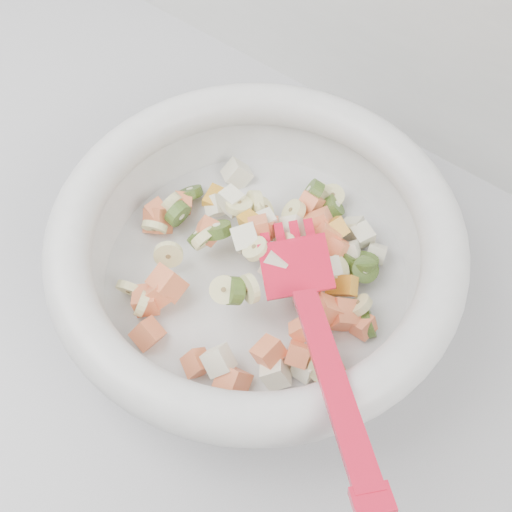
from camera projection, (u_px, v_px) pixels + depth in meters
The scene contains 2 objects.
counter at pixel (187, 402), 1.01m from camera, with size 2.00×0.60×0.90m, color gray.
mixing_bowl at pixel (256, 251), 0.57m from camera, with size 0.39×0.36×0.13m.
Camera 1 is at (0.30, 1.24, 1.43)m, focal length 45.00 mm.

